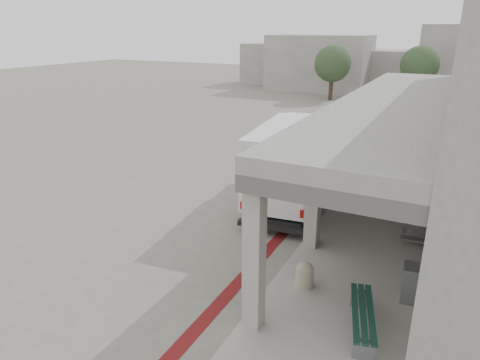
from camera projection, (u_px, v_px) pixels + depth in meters
The scene contains 11 objects.
ground at pixel (240, 241), 13.16m from camera, with size 120.00×120.00×0.00m, color #6A655B.
bike_lane_stripe at pixel (293, 222), 14.41m from camera, with size 0.35×40.00×0.01m, color maroon.
sidewalk at pixel (373, 271), 11.44m from camera, with size 4.40×28.00×0.12m, color gray.
distant_backdrop at pixel (374, 64), 43.61m from camera, with size 28.00×10.00×6.50m.
tree_left at pixel (333, 64), 37.74m from camera, with size 3.20×3.20×4.80m.
tree_mid at pixel (420, 65), 36.45m from camera, with size 3.20×3.20×4.80m.
fedex_truck at pixel (296, 159), 15.91m from camera, with size 2.94×7.20×2.99m.
bench at pixel (362, 316), 8.99m from camera, with size 0.94×2.10×0.48m.
bollard_near at pixel (305, 274), 10.56m from camera, with size 0.44×0.44×0.67m.
bollard_far at pixel (313, 234), 12.66m from camera, with size 0.42×0.42×0.64m.
utility_cabinet at pixel (411, 283), 10.00m from camera, with size 0.40×0.53×0.89m, color slate.
Camera 1 is at (5.32, -10.49, 6.20)m, focal length 32.00 mm.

